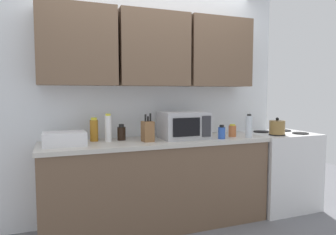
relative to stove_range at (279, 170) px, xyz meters
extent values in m
cube|color=white|center=(-1.54, 0.35, 0.85)|extent=(3.18, 0.06, 2.60)
cube|color=brown|center=(-2.30, 0.16, 1.37)|extent=(0.73, 0.33, 0.75)
cube|color=brown|center=(-1.54, 0.16, 1.37)|extent=(0.73, 0.33, 0.75)
cube|color=brown|center=(-0.78, 0.16, 1.37)|extent=(0.73, 0.33, 0.75)
cube|color=brown|center=(-1.54, 0.02, -0.02)|extent=(2.28, 0.60, 0.86)
cube|color=beige|center=(-1.54, 0.02, 0.43)|extent=(2.31, 0.63, 0.04)
cube|color=silver|center=(0.00, 0.00, 0.00)|extent=(0.76, 0.64, 0.90)
cylinder|color=black|center=(-0.17, -0.14, 0.45)|extent=(0.18, 0.18, 0.01)
cylinder|color=black|center=(0.17, -0.14, 0.45)|extent=(0.18, 0.18, 0.01)
cylinder|color=black|center=(-0.17, 0.14, 0.45)|extent=(0.18, 0.18, 0.01)
cylinder|color=black|center=(0.17, 0.14, 0.45)|extent=(0.18, 0.18, 0.01)
cylinder|color=olive|center=(-0.17, -0.14, 0.54)|extent=(0.17, 0.17, 0.15)
sphere|color=black|center=(-0.17, -0.14, 0.63)|extent=(0.04, 0.04, 0.04)
cube|color=#B7B7BC|center=(-1.25, 0.01, 0.59)|extent=(0.48, 0.36, 0.28)
cube|color=black|center=(-1.30, -0.17, 0.59)|extent=(0.29, 0.01, 0.18)
cube|color=#2D2D33|center=(-1.08, -0.17, 0.59)|extent=(0.10, 0.01, 0.21)
cube|color=silver|center=(-2.44, 0.02, 0.51)|extent=(0.38, 0.30, 0.12)
cube|color=brown|center=(-1.66, -0.05, 0.55)|extent=(0.11, 0.13, 0.20)
cylinder|color=black|center=(-1.69, -0.06, 0.68)|extent=(0.02, 0.02, 0.07)
cylinder|color=black|center=(-1.66, -0.06, 0.67)|extent=(0.02, 0.02, 0.05)
cylinder|color=black|center=(-1.64, -0.06, 0.69)|extent=(0.02, 0.02, 0.08)
cylinder|color=#2D56B7|center=(-0.89, -0.16, 0.51)|extent=(0.07, 0.07, 0.12)
cylinder|color=black|center=(-0.89, -0.16, 0.58)|extent=(0.05, 0.05, 0.02)
cylinder|color=#BC6638|center=(-0.70, -0.06, 0.51)|extent=(0.08, 0.08, 0.12)
cylinder|color=yellow|center=(-0.70, -0.06, 0.58)|extent=(0.06, 0.06, 0.02)
cylinder|color=black|center=(-1.89, 0.12, 0.52)|extent=(0.08, 0.08, 0.13)
cylinder|color=black|center=(-1.89, 0.12, 0.60)|extent=(0.05, 0.05, 0.03)
cylinder|color=silver|center=(-0.58, -0.18, 0.57)|extent=(0.07, 0.07, 0.23)
cylinder|color=black|center=(-0.58, -0.18, 0.69)|extent=(0.04, 0.04, 0.02)
cylinder|color=white|center=(-2.03, 0.08, 0.58)|extent=(0.06, 0.06, 0.25)
cylinder|color=yellow|center=(-2.03, 0.08, 0.71)|extent=(0.05, 0.05, 0.02)
cylinder|color=#AD701E|center=(-2.16, 0.16, 0.55)|extent=(0.08, 0.08, 0.21)
cylinder|color=yellow|center=(-2.16, 0.16, 0.67)|extent=(0.06, 0.06, 0.02)
camera|label=1|loc=(-2.52, -2.90, 0.93)|focal=32.58mm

